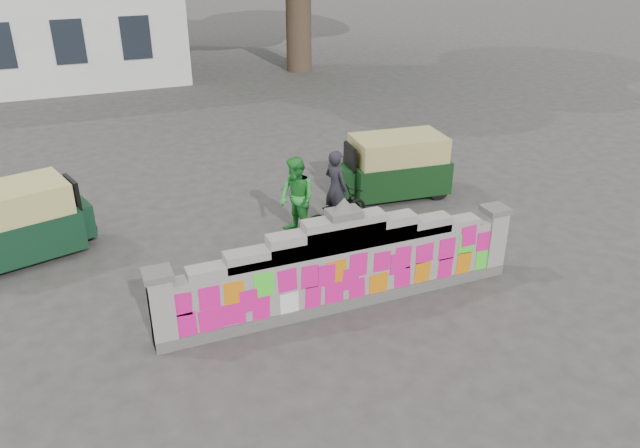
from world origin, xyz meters
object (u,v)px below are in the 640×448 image
object	(u,v)px
rickshaw_left	(15,223)
cyclist_rider	(336,198)
rickshaw_right	(395,166)
cyclist_bike	(335,213)
pedestrian	(297,198)

from	to	relation	value
rickshaw_left	cyclist_rider	bearing A→B (deg)	-27.47
rickshaw_left	rickshaw_right	xyz separation A→B (m)	(8.22, 0.00, -0.01)
cyclist_bike	pedestrian	size ratio (longest dim) A/B	1.04
pedestrian	rickshaw_left	world-z (taller)	pedestrian
cyclist_rider	rickshaw_left	size ratio (longest dim) A/B	0.56
rickshaw_left	rickshaw_right	size ratio (longest dim) A/B	1.03
cyclist_bike	pedestrian	world-z (taller)	pedestrian
rickshaw_right	rickshaw_left	bearing A→B (deg)	5.30
pedestrian	rickshaw_left	size ratio (longest dim) A/B	0.60
pedestrian	rickshaw_right	xyz separation A→B (m)	(2.88, 1.09, -0.08)
cyclist_rider	rickshaw_right	size ratio (longest dim) A/B	0.58
cyclist_rider	rickshaw_right	xyz separation A→B (m)	(2.09, 1.29, -0.02)
pedestrian	rickshaw_right	bearing A→B (deg)	93.78
cyclist_bike	cyclist_rider	distance (m)	0.33
rickshaw_left	pedestrian	bearing A→B (deg)	-27.04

